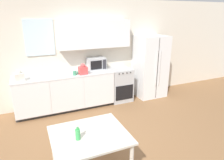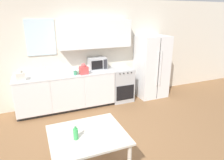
{
  "view_description": "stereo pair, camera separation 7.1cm",
  "coord_description": "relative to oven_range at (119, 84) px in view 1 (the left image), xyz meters",
  "views": [
    {
      "loc": [
        -1.04,
        -3.01,
        2.32
      ],
      "look_at": [
        0.49,
        0.51,
        1.05
      ],
      "focal_mm": 32.0,
      "sensor_mm": 36.0,
      "label": 1
    },
    {
      "loc": [
        -0.97,
        -3.04,
        2.32
      ],
      "look_at": [
        0.49,
        0.51,
        1.05
      ],
      "focal_mm": 32.0,
      "sensor_mm": 36.0,
      "label": 2
    }
  ],
  "objects": [
    {
      "name": "ground_plane",
      "position": [
        -1.25,
        -1.74,
        -0.46
      ],
      "size": [
        12.0,
        12.0,
        0.0
      ],
      "primitive_type": "plane",
      "color": "olive"
    },
    {
      "name": "wall_back",
      "position": [
        -1.15,
        0.32,
        0.98
      ],
      "size": [
        12.0,
        0.38,
        2.7
      ],
      "color": "beige",
      "rests_on": "ground_plane"
    },
    {
      "name": "kitchen_counter",
      "position": [
        -1.5,
        -0.0,
        0.01
      ],
      "size": [
        2.41,
        0.67,
        0.93
      ],
      "color": "#333333",
      "rests_on": "ground_plane"
    },
    {
      "name": "oven_range",
      "position": [
        0.0,
        0.0,
        0.0
      ],
      "size": [
        0.59,
        0.65,
        0.91
      ],
      "color": "#B7BABC",
      "rests_on": "ground_plane"
    },
    {
      "name": "refrigerator",
      "position": [
        0.97,
        -0.04,
        0.42
      ],
      "size": [
        0.83,
        0.76,
        1.76
      ],
      "color": "white",
      "rests_on": "ground_plane"
    },
    {
      "name": "kitchen_sink",
      "position": [
        -1.96,
        0.0,
        0.48
      ],
      "size": [
        0.68,
        0.42,
        0.2
      ],
      "color": "#B7BABC",
      "rests_on": "kitchen_counter"
    },
    {
      "name": "microwave",
      "position": [
        -0.62,
        0.13,
        0.62
      ],
      "size": [
        0.47,
        0.32,
        0.31
      ],
      "color": "#B7BABC",
      "rests_on": "kitchen_counter"
    },
    {
      "name": "coffee_mug",
      "position": [
        -1.27,
        -0.18,
        0.52
      ],
      "size": [
        0.12,
        0.09,
        0.1
      ],
      "color": "#3F8C66",
      "rests_on": "kitchen_counter"
    },
    {
      "name": "grocery_bag_0",
      "position": [
        -2.49,
        -0.15,
        0.58
      ],
      "size": [
        0.22,
        0.2,
        0.26
      ],
      "rotation": [
        0.0,
        0.0,
        0.19
      ],
      "color": "silver",
      "rests_on": "kitchen_counter"
    },
    {
      "name": "grocery_bag_1",
      "position": [
        -1.07,
        -0.18,
        0.59
      ],
      "size": [
        0.21,
        0.18,
        0.27
      ],
      "rotation": [
        0.0,
        0.0,
        0.04
      ],
      "color": "#D14C4C",
      "rests_on": "kitchen_counter"
    },
    {
      "name": "dining_table",
      "position": [
        -1.62,
        -2.43,
        0.18
      ],
      "size": [
        1.05,
        0.9,
        0.74
      ],
      "color": "beige",
      "rests_on": "ground_plane"
    },
    {
      "name": "drink_bottle",
      "position": [
        -1.8,
        -2.48,
        0.37
      ],
      "size": [
        0.07,
        0.07,
        0.22
      ],
      "color": "#3FB259",
      "rests_on": "dining_table"
    }
  ]
}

